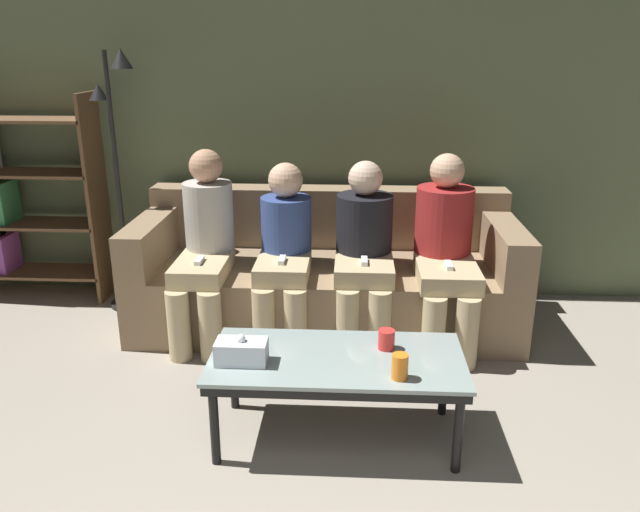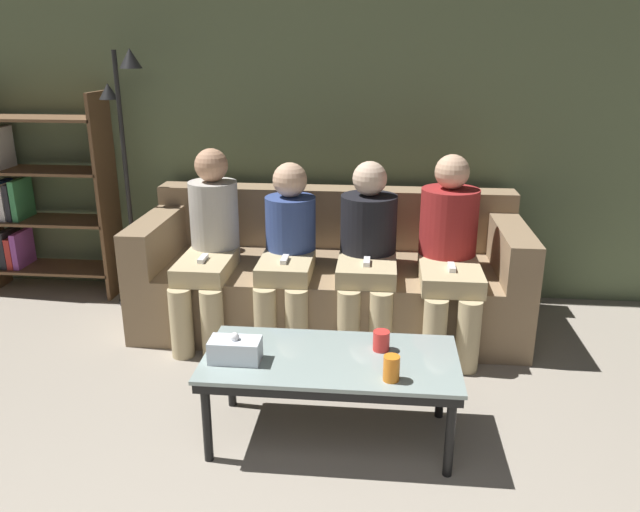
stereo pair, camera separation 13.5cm
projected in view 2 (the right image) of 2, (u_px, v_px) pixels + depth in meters
wall_back at (338, 108)px, 4.16m from camera, size 12.00×0.06×2.60m
couch at (330, 277)px, 3.98m from camera, size 2.35×0.93×0.81m
coffee_table at (331, 365)px, 2.73m from camera, size 1.11×0.54×0.41m
cup_near_left at (391, 368)px, 2.52m from camera, size 0.07×0.07×0.11m
cup_near_right at (381, 341)px, 2.77m from camera, size 0.07×0.07×0.09m
tissue_box at (235, 350)px, 2.68m from camera, size 0.22×0.12×0.13m
bookshelf at (29, 199)px, 4.35m from camera, size 0.93×0.32×1.41m
standing_lamp at (127, 154)px, 4.03m from camera, size 0.31×0.26×1.68m
seated_person_left_end at (210, 241)px, 3.74m from camera, size 0.31×0.69×1.12m
seated_person_mid_left at (288, 247)px, 3.71m from camera, size 0.31×0.64×1.04m
seated_person_mid_right at (368, 247)px, 3.68m from camera, size 0.34×0.65×1.06m
seated_person_right_end at (449, 247)px, 3.61m from camera, size 0.34×0.72×1.11m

